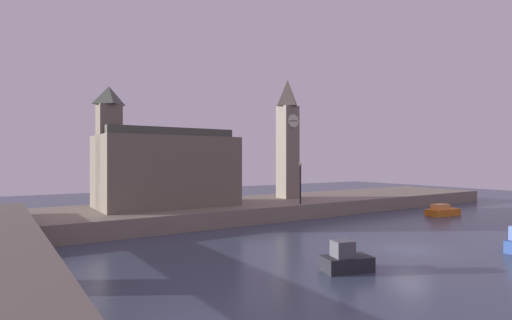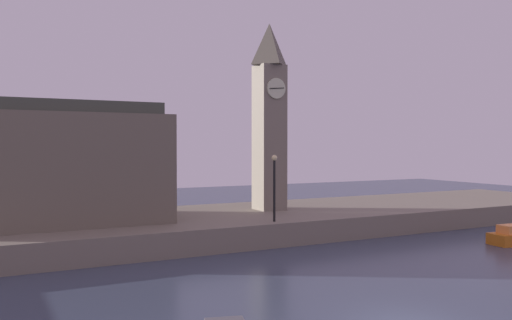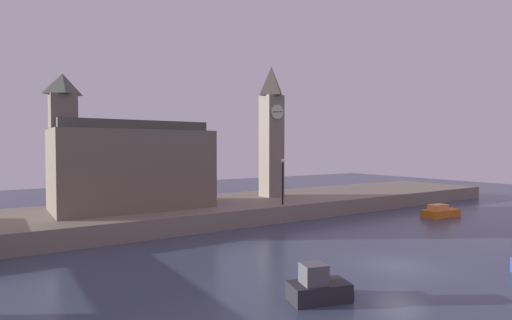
{
  "view_description": "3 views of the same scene",
  "coord_description": "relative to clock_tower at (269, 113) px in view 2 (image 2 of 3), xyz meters",
  "views": [
    {
      "loc": [
        -23.25,
        -16.74,
        6.05
      ],
      "look_at": [
        -1.74,
        16.03,
        5.97
      ],
      "focal_mm": 28.2,
      "sensor_mm": 36.0,
      "label": 1
    },
    {
      "loc": [
        -13.04,
        -13.64,
        6.31
      ],
      "look_at": [
        1.95,
        15.46,
        5.39
      ],
      "focal_mm": 36.63,
      "sensor_mm": 36.0,
      "label": 2
    },
    {
      "loc": [
        -19.15,
        -14.46,
        6.76
      ],
      "look_at": [
        0.23,
        15.23,
        5.64
      ],
      "focal_mm": 28.21,
      "sensor_mm": 36.0,
      "label": 3
    }
  ],
  "objects": [
    {
      "name": "far_embankment",
      "position": [
        -5.74,
        -0.63,
        -7.95
      ],
      "size": [
        70.0,
        12.0,
        1.5
      ],
      "primitive_type": "cube",
      "color": "slate",
      "rests_on": "ground"
    },
    {
      "name": "parliament_hall",
      "position": [
        -15.18,
        -0.11,
        -3.47
      ],
      "size": [
        12.9,
        6.89,
        11.08
      ],
      "color": "#6B6051",
      "rests_on": "far_embankment"
    },
    {
      "name": "streetlamp",
      "position": [
        -2.72,
        -5.61,
        -4.6
      ],
      "size": [
        0.36,
        0.36,
        4.2
      ],
      "color": "black",
      "rests_on": "far_embankment"
    },
    {
      "name": "clock_tower",
      "position": [
        0.0,
        0.0,
        0.0
      ],
      "size": [
        2.17,
        2.23,
        13.9
      ],
      "color": "slate",
      "rests_on": "far_embankment"
    }
  ]
}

